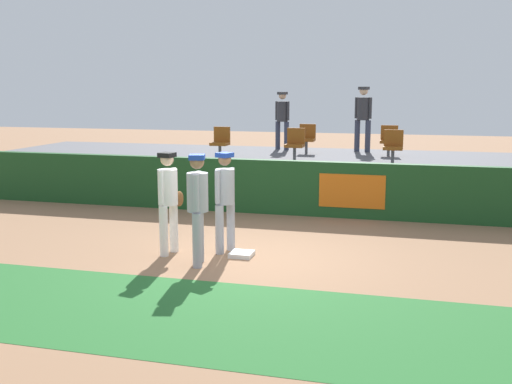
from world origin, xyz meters
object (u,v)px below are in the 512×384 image
player_runner_visitor (198,202)px  player_coach_visitor (225,195)px  first_base (242,254)px  seat_back_center (307,137)px  spectator_capped (363,114)px  seat_front_left (221,141)px  seat_back_right (389,139)px  seat_front_right (393,145)px  seat_front_center (295,143)px  player_fielder_home (168,196)px  spectator_hooded (282,116)px

player_runner_visitor → player_coach_visitor: size_ratio=1.03×
first_base → seat_back_center: 7.18m
player_coach_visitor → spectator_capped: spectator_capped is taller
seat_front_left → seat_back_right: bearing=22.8°
seat_front_right → seat_back_center: 3.06m
seat_front_center → seat_front_right: same height
seat_front_right → player_fielder_home: bearing=-124.6°
player_runner_visitor → seat_back_center: bearing=162.4°
seat_back_right → spectator_capped: bearing=130.9°
seat_front_right → spectator_hooded: bearing=141.5°
first_base → seat_back_right: size_ratio=0.48×
first_base → seat_front_left: size_ratio=0.48×
seat_front_center → seat_front_left: bearing=-180.0°
player_fielder_home → spectator_hooded: size_ratio=1.06×
spectator_capped → player_runner_visitor: bearing=96.2°
spectator_hooded → seat_front_center: bearing=128.8°
player_runner_visitor → seat_back_center: 7.71m
player_coach_visitor → seat_front_center: bearing=-162.4°
player_coach_visitor → spectator_capped: size_ratio=0.97×
player_fielder_home → seat_back_right: (3.52, 7.17, 0.51)m
first_base → player_fielder_home: bearing=-173.0°
seat_back_center → player_coach_visitor: bearing=-92.4°
spectator_hooded → spectator_capped: 2.41m
spectator_hooded → spectator_capped: (2.41, 0.03, 0.09)m
player_fielder_home → player_runner_visitor: size_ratio=0.98×
seat_front_right → seat_back_center: same height
seat_front_center → seat_back_right: same height
spectator_capped → first_base: bearing=99.0°
seat_back_right → seat_front_right: bearing=-84.2°
seat_front_center → player_fielder_home: bearing=-103.0°
first_base → spectator_capped: size_ratio=0.21×
player_runner_visitor → seat_front_center: seat_front_center is taller
player_fielder_home → seat_front_center: size_ratio=2.20×
player_fielder_home → player_runner_visitor: player_runner_visitor is taller
seat_front_left → player_runner_visitor: bearing=-75.5°
player_fielder_home → player_coach_visitor: size_ratio=1.01×
seat_front_right → spectator_hooded: size_ratio=0.48×
seat_front_center → seat_back_right: (2.28, 1.80, 0.00)m
seat_front_right → seat_back_center: (-2.48, 1.80, -0.00)m
player_coach_visitor → seat_front_left: size_ratio=2.18×
first_base → spectator_hooded: size_ratio=0.23×
seat_front_left → seat_back_center: size_ratio=1.00×
seat_front_center → seat_front_left: (-2.01, -0.00, -0.00)m
player_coach_visitor → seat_back_center: (0.28, 6.79, 0.52)m
player_fielder_home → player_runner_visitor: (0.74, -0.51, 0.03)m
seat_back_center → spectator_hooded: (-0.92, 0.90, 0.54)m
player_fielder_home → seat_back_center: seat_back_center is taller
seat_front_left → seat_back_center: (2.00, 1.80, 0.00)m
player_coach_visitor → seat_front_right: seat_front_right is taller
seat_front_right → spectator_capped: (-0.99, 2.73, 0.62)m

